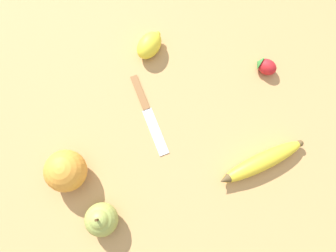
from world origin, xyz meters
TOP-DOWN VIEW (x-y plane):
  - ground_plane at (0.00, 0.00)m, footprint 3.00×3.00m
  - banana at (0.16, 0.11)m, footprint 0.06×0.20m
  - orange at (-0.04, -0.24)m, footprint 0.09×0.09m
  - pear at (0.08, -0.23)m, footprint 0.07×0.07m
  - strawberry at (-0.01, 0.25)m, footprint 0.06×0.05m
  - lemon at (-0.20, 0.05)m, footprint 0.07×0.09m
  - paring_knife at (-0.07, -0.03)m, footprint 0.20×0.06m

SIDE VIEW (x-z plane):
  - ground_plane at x=0.00m, z-range 0.00..0.00m
  - paring_knife at x=-0.07m, z-range 0.00..0.01m
  - strawberry at x=-0.01m, z-range 0.00..0.03m
  - banana at x=0.16m, z-range 0.00..0.04m
  - lemon at x=-0.20m, z-range 0.00..0.05m
  - pear at x=0.08m, z-range -0.01..0.08m
  - orange at x=-0.04m, z-range 0.00..0.09m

